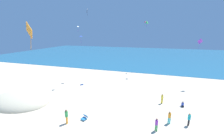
# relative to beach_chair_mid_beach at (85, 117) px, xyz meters

# --- Properties ---
(ground_plane) EXTENTS (120.00, 120.00, 0.00)m
(ground_plane) POSITION_rel_beach_chair_mid_beach_xyz_m (1.58, 7.01, -0.24)
(ground_plane) COLOR beige
(ocean_water) EXTENTS (120.00, 60.00, 0.05)m
(ocean_water) POSITION_rel_beach_chair_mid_beach_xyz_m (1.58, 50.88, -0.22)
(ocean_water) COLOR #236084
(ocean_water) RESTS_ON ground_plane
(dune_mound) EXTENTS (8.63, 6.04, 2.58)m
(dune_mound) POSITION_rel_beach_chair_mid_beach_xyz_m (-10.66, 1.17, -0.24)
(dune_mound) COLOR beige
(dune_mound) RESTS_ON ground_plane
(beach_chair_mid_beach) EXTENTS (0.73, 0.81, 0.53)m
(beach_chair_mid_beach) POSITION_rel_beach_chair_mid_beach_xyz_m (0.00, 0.00, 0.00)
(beach_chair_mid_beach) COLOR #2370B2
(beach_chair_mid_beach) RESTS_ON ground_plane
(cooler_box) EXTENTS (0.49, 0.53, 0.28)m
(cooler_box) POSITION_rel_beach_chair_mid_beach_xyz_m (-5.61, 9.63, -0.10)
(cooler_box) COLOR #2D56B7
(cooler_box) RESTS_ON ground_plane
(person_0) EXTENTS (0.28, 0.28, 1.43)m
(person_0) POSITION_rel_beach_chair_mid_beach_xyz_m (9.00, 1.97, 0.58)
(person_0) COLOR #19ADB2
(person_0) RESTS_ON ground_plane
(person_1) EXTENTS (0.33, 0.54, 0.67)m
(person_1) POSITION_rel_beach_chair_mid_beach_xyz_m (11.00, 6.48, 0.01)
(person_1) COLOR blue
(person_1) RESTS_ON ground_plane
(person_2) EXTENTS (0.40, 0.40, 1.43)m
(person_2) POSITION_rel_beach_chair_mid_beach_xyz_m (10.91, 2.21, 0.59)
(person_2) COLOR black
(person_2) RESTS_ON ground_plane
(person_3) EXTENTS (0.39, 0.39, 1.39)m
(person_3) POSITION_rel_beach_chair_mid_beach_xyz_m (8.39, 6.46, 0.56)
(person_3) COLOR yellow
(person_3) RESTS_ON ground_plane
(person_4) EXTENTS (0.42, 0.42, 1.63)m
(person_4) POSITION_rel_beach_chair_mid_beach_xyz_m (-1.45, -1.23, 0.70)
(person_4) COLOR orange
(person_4) RESTS_ON ground_plane
(person_5) EXTENTS (0.38, 0.38, 1.38)m
(person_5) POSITION_rel_beach_chair_mid_beach_xyz_m (7.69, 0.33, 0.56)
(person_5) COLOR green
(person_5) RESTS_ON ground_plane
(kite_green) EXTENTS (0.93, 0.83, 1.45)m
(kite_green) POSITION_rel_beach_chair_mid_beach_xyz_m (4.81, 20.18, 11.47)
(kite_green) COLOR green
(kite_white) EXTENTS (0.40, 0.51, 0.98)m
(kite_white) POSITION_rel_beach_chair_mid_beach_xyz_m (-6.09, 10.17, 10.28)
(kite_white) COLOR white
(kite_red) EXTENTS (0.68, 0.76, 1.10)m
(kite_red) POSITION_rel_beach_chair_mid_beach_xyz_m (4.07, 24.23, 11.77)
(kite_red) COLOR red
(kite_orange) EXTENTS (1.02, 0.56, 1.88)m
(kite_orange) POSITION_rel_beach_chair_mid_beach_xyz_m (-1.05, -4.95, 9.37)
(kite_orange) COLOR orange
(kite_black) EXTENTS (0.61, 1.02, 1.83)m
(kite_black) POSITION_rel_beach_chair_mid_beach_xyz_m (-10.51, 22.87, 14.77)
(kite_black) COLOR black
(kite_blue) EXTENTS (0.64, 0.57, 1.56)m
(kite_blue) POSITION_rel_beach_chair_mid_beach_xyz_m (-7.05, 12.71, 8.56)
(kite_blue) COLOR blue
(kite_purple) EXTENTS (0.91, 0.47, 1.74)m
(kite_purple) POSITION_rel_beach_chair_mid_beach_xyz_m (14.16, 15.12, 7.78)
(kite_purple) COLOR purple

